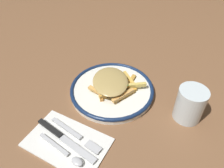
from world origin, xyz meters
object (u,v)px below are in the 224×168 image
(fries_heap, at_px, (111,83))
(spoon, at_px, (68,154))
(fork, at_px, (75,134))
(plate, at_px, (112,90))
(knife, at_px, (60,136))
(water_glass, at_px, (190,104))
(napkin, at_px, (66,141))

(fries_heap, bearing_deg, spoon, 6.85)
(fries_heap, relative_size, fork, 1.11)
(plate, height_order, knife, plate)
(knife, xyz_separation_m, spoon, (0.03, 0.05, 0.00))
(knife, bearing_deg, fries_heap, 174.46)
(plate, bearing_deg, fries_heap, -52.15)
(fries_heap, distance_m, water_glass, 0.25)
(spoon, bearing_deg, plate, -173.50)
(napkin, relative_size, knife, 1.04)
(fork, xyz_separation_m, water_glass, (-0.23, 0.24, 0.04))
(knife, bearing_deg, plate, 174.13)
(fries_heap, bearing_deg, napkin, -0.84)
(fries_heap, relative_size, water_glass, 1.86)
(plate, relative_size, spoon, 1.83)
(plate, distance_m, knife, 0.23)
(spoon, xyz_separation_m, water_glass, (-0.29, 0.22, 0.04))
(knife, distance_m, water_glass, 0.38)
(fork, height_order, water_glass, water_glass)
(fries_heap, bearing_deg, plate, 127.85)
(plate, xyz_separation_m, fork, (0.20, 0.01, -0.00))
(fries_heap, height_order, napkin, fries_heap)
(plate, bearing_deg, fork, 2.05)
(plate, xyz_separation_m, water_glass, (-0.03, 0.25, 0.04))
(napkin, bearing_deg, plate, 178.81)
(plate, relative_size, water_glass, 2.67)
(napkin, height_order, spoon, spoon)
(fork, bearing_deg, water_glass, 134.50)
(knife, bearing_deg, spoon, 58.51)
(fork, bearing_deg, plate, -177.95)
(napkin, relative_size, fork, 1.24)
(fries_heap, relative_size, spoon, 1.28)
(plate, distance_m, fork, 0.21)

